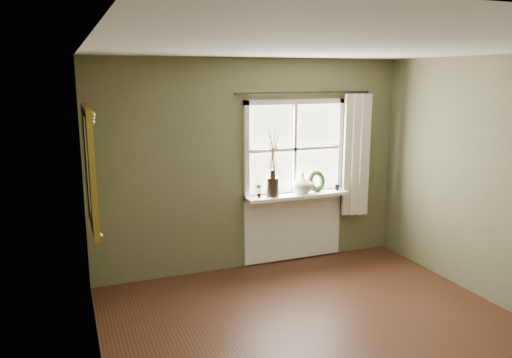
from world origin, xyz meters
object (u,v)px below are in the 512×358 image
object	(u,v)px
dark_jug	(273,187)
wreath	(316,183)
cream_vase	(302,183)
gilt_mirror	(89,168)

from	to	relation	value
dark_jug	wreath	xyz separation A→B (m)	(0.63, 0.04, -0.01)
cream_vase	gilt_mirror	xyz separation A→B (m)	(-2.58, -0.81, 0.51)
dark_jug	cream_vase	bearing A→B (deg)	0.00
cream_vase	dark_jug	bearing A→B (deg)	180.00
dark_jug	cream_vase	xyz separation A→B (m)	(0.41, 0.00, 0.02)
gilt_mirror	dark_jug	bearing A→B (deg)	20.42
dark_jug	cream_vase	world-z (taller)	cream_vase
wreath	dark_jug	bearing A→B (deg)	168.53
wreath	gilt_mirror	xyz separation A→B (m)	(-2.80, -0.85, 0.54)
wreath	gilt_mirror	size ratio (longest dim) A/B	0.25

